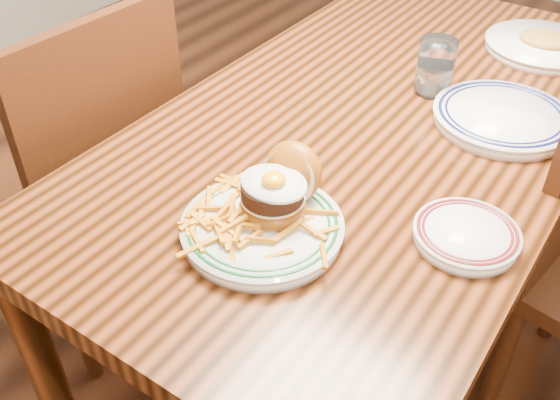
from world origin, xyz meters
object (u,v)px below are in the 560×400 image
Objects in this scene: table at (377,146)px; side_plate at (466,234)px; chair_left at (88,176)px; main_plate at (267,213)px.

side_plate is (0.31, -0.30, 0.10)m from table.
chair_left reaches higher than main_plate.
chair_left is 3.34× the size of main_plate.
side_plate reaches higher than table.
side_plate is at bearing -43.53° from table.
chair_left is (-0.63, -0.34, -0.14)m from table.
main_plate is at bearing -7.65° from chair_left.
table is at bearing 155.73° from side_plate.
side_plate is (0.95, 0.05, 0.25)m from chair_left.
side_plate is (0.29, 0.17, -0.02)m from main_plate.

